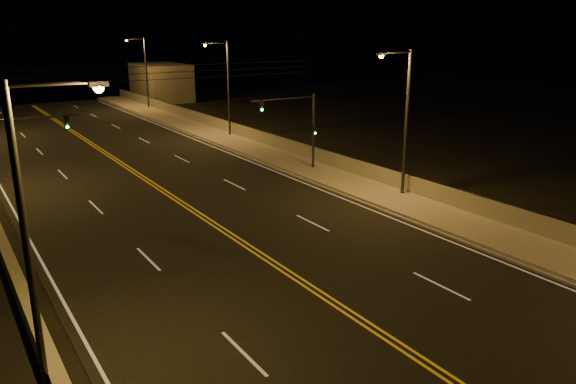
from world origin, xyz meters
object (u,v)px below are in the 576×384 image
streetlight_1 (403,115)px  traffic_signal_left (6,155)px  streetlight_2 (226,83)px  streetlight_3 (144,68)px  traffic_signal_right (301,123)px  streetlight_4 (36,225)px

streetlight_1 → traffic_signal_left: streetlight_1 is taller
streetlight_2 → streetlight_3: bearing=90.0°
streetlight_2 → traffic_signal_right: streetlight_2 is taller
streetlight_1 → traffic_signal_left: 21.96m
streetlight_1 → streetlight_2: size_ratio=1.00×
streetlight_2 → traffic_signal_left: size_ratio=1.58×
streetlight_2 → streetlight_3: size_ratio=1.00×
streetlight_4 → streetlight_3: bearing=68.6°
streetlight_1 → streetlight_2: 23.11m
streetlight_4 → traffic_signal_left: (1.17, 17.18, -1.54)m
streetlight_1 → streetlight_4: same height
streetlight_3 → traffic_signal_left: bearing=-118.4°
streetlight_2 → streetlight_4: bearing=-123.8°
streetlight_2 → traffic_signal_left: (-20.26, -14.78, -1.54)m
streetlight_3 → traffic_signal_left: streetlight_3 is taller
streetlight_2 → traffic_signal_left: bearing=-143.9°
streetlight_4 → traffic_signal_left: size_ratio=1.58×
traffic_signal_right → streetlight_4: bearing=-139.1°
streetlight_2 → streetlight_3: same height
streetlight_3 → streetlight_4: 58.64m
streetlight_1 → traffic_signal_left: bearing=157.6°
traffic_signal_left → streetlight_3: bearing=61.6°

